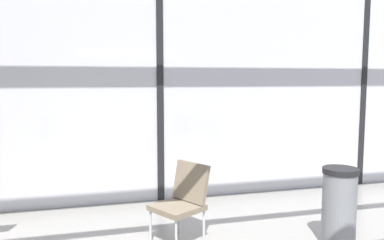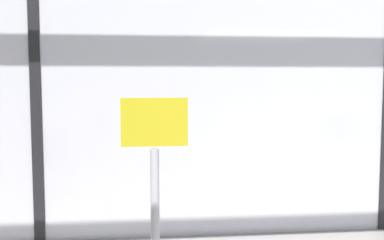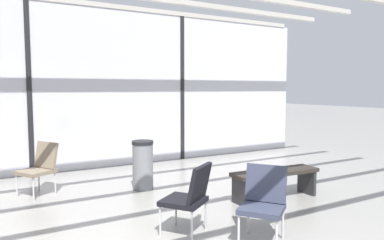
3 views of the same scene
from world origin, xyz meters
The scene contains 3 objects.
window_mullion_0 centered at (-3.50, 5.20, 1.77)m, with size 0.10×0.12×3.53m, color black.
parked_airplane centered at (-0.06, 10.45, 2.14)m, with size 14.39×4.29×4.29m.
info_sign centered at (-2.42, 3.75, 0.68)m, with size 0.44×0.32×1.44m.
Camera 2 is at (-2.48, 0.82, 1.55)m, focal length 41.71 mm.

